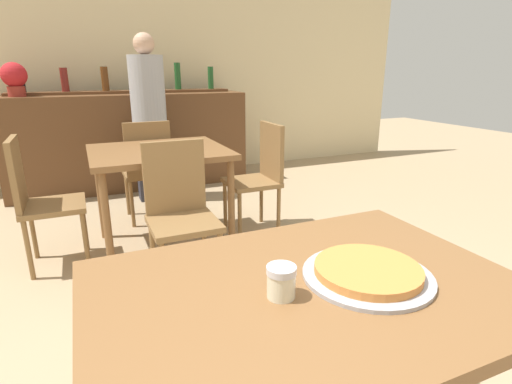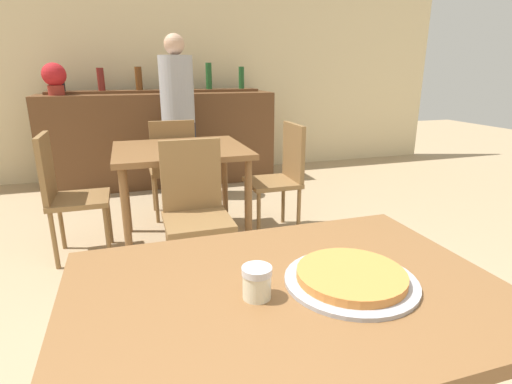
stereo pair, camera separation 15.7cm
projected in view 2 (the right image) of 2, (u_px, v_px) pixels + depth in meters
name	position (u px, v px, depth m)	size (l,w,h in m)	color
wall_back	(153.00, 62.00, 4.89)	(8.00, 0.05, 2.80)	beige
dining_table_near	(287.00, 312.00, 1.10)	(1.18, 0.82, 0.75)	brown
dining_table_far	(181.00, 159.00, 2.97)	(0.96, 0.85, 0.76)	brown
bar_counter	(162.00, 139.00, 4.69)	(2.60, 0.56, 1.06)	brown
bar_back_shelf	(158.00, 87.00, 4.64)	(2.39, 0.24, 0.33)	brown
chair_far_side_front	(195.00, 204.00, 2.48)	(0.40, 0.40, 0.90)	olive
chair_far_side_back	(173.00, 163.00, 3.56)	(0.40, 0.40, 0.90)	olive
chair_far_side_left	(65.00, 189.00, 2.78)	(0.40, 0.40, 0.90)	olive
chair_far_side_right	(282.00, 172.00, 3.26)	(0.40, 0.40, 0.90)	olive
pizza_tray	(351.00, 278.00, 1.09)	(0.36, 0.36, 0.04)	#A3A3A8
cheese_shaker	(257.00, 282.00, 1.02)	(0.08, 0.08, 0.09)	beige
person_standing	(178.00, 112.00, 4.09)	(0.34, 0.34, 1.65)	#2D2D38
potted_plant	(54.00, 77.00, 4.13)	(0.24, 0.24, 0.33)	maroon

